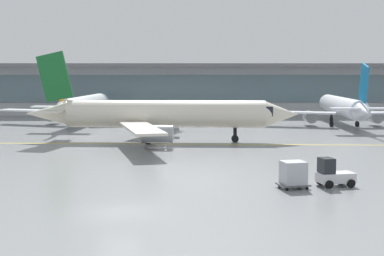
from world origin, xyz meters
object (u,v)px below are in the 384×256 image
at_px(taxiing_regional_jet, 163,115).
at_px(cargo_dolly_lead, 293,174).
at_px(gate_airplane_1, 85,106).
at_px(baggage_tug, 333,174).
at_px(gate_airplane_2, 343,107).

height_order(taxiing_regional_jet, cargo_dolly_lead, taxiing_regional_jet).
distance_m(gate_airplane_1, baggage_tug, 55.82).
height_order(gate_airplane_2, cargo_dolly_lead, gate_airplane_2).
distance_m(gate_airplane_2, baggage_tug, 48.06).
height_order(gate_airplane_2, taxiing_regional_jet, taxiing_regional_jet).
distance_m(gate_airplane_2, cargo_dolly_lead, 49.59).
xyz_separation_m(baggage_tug, cargo_dolly_lead, (-3.00, -0.67, 0.16)).
relative_size(gate_airplane_1, gate_airplane_2, 1.02).
bearing_deg(baggage_tug, cargo_dolly_lead, 180.00).
bearing_deg(gate_airplane_2, gate_airplane_1, 87.17).
relative_size(gate_airplane_2, taxiing_regional_jet, 0.88).
distance_m(gate_airplane_2, taxiing_regional_jet, 32.88).
bearing_deg(gate_airplane_1, cargo_dolly_lead, -149.80).
height_order(taxiing_regional_jet, baggage_tug, taxiing_regional_jet).
bearing_deg(gate_airplane_2, baggage_tug, 165.76).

